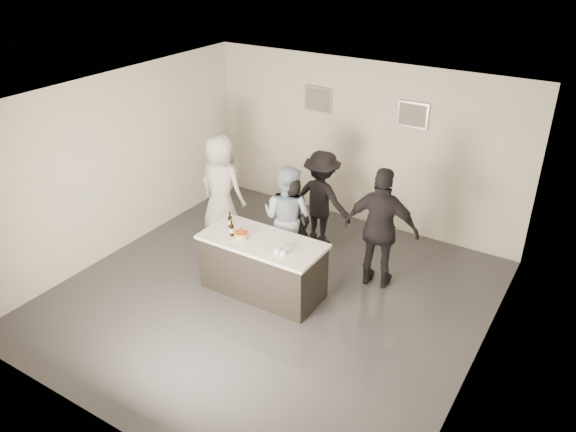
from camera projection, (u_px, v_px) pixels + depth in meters
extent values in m
plane|color=#3D3D42|center=(271.00, 296.00, 8.48)|extent=(6.00, 6.00, 0.00)
plane|color=white|center=(267.00, 102.00, 7.10)|extent=(6.00, 6.00, 0.00)
cube|color=silver|center=(362.00, 144.00, 10.05)|extent=(6.00, 0.04, 3.00)
cube|color=silver|center=(101.00, 323.00, 5.53)|extent=(6.00, 0.04, 3.00)
cube|color=silver|center=(117.00, 165.00, 9.20)|extent=(0.04, 6.00, 3.00)
cube|color=silver|center=(488.00, 270.00, 6.38)|extent=(0.04, 6.00, 3.00)
cube|color=#B2B2B7|center=(318.00, 99.00, 10.13)|extent=(0.54, 0.04, 0.44)
cube|color=#B2B2B7|center=(413.00, 115.00, 9.28)|extent=(0.54, 0.04, 0.44)
cube|color=white|center=(263.00, 266.00, 8.40)|extent=(1.86, 0.86, 0.90)
cylinder|color=orange|center=(241.00, 236.00, 8.23)|extent=(0.21, 0.21, 0.08)
cylinder|color=black|center=(230.00, 219.00, 8.49)|extent=(0.07, 0.07, 0.26)
cylinder|color=black|center=(232.00, 228.00, 8.26)|extent=(0.07, 0.07, 0.26)
cube|color=gold|center=(282.00, 250.00, 7.87)|extent=(0.19, 0.19, 0.08)
cube|color=pink|center=(230.00, 241.00, 8.16)|extent=(0.24, 0.08, 0.01)
imported|color=black|center=(292.00, 222.00, 8.90)|extent=(0.68, 0.58, 1.59)
imported|color=#9FB3D0|center=(287.00, 217.00, 8.89)|extent=(0.87, 0.69, 1.74)
imported|color=white|center=(221.00, 186.00, 9.84)|extent=(0.92, 0.62, 1.84)
imported|color=black|center=(381.00, 229.00, 8.35)|extent=(1.19, 0.62, 1.93)
imported|color=black|center=(321.00, 199.00, 9.53)|extent=(1.15, 0.71, 1.71)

